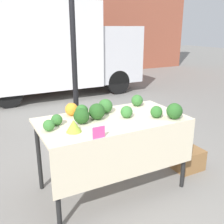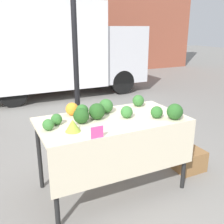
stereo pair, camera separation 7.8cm
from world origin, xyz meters
name	(u,v)px [view 1 (the left image)]	position (x,y,z in m)	size (l,w,h in m)	color
ground_plane	(112,187)	(0.00, 0.00, 0.00)	(40.00, 40.00, 0.00)	gray
tent_pole	(75,79)	(-0.14, 0.80, 1.23)	(0.07, 0.07, 2.46)	black
parked_truck	(52,48)	(0.71, 5.05, 1.34)	(4.60, 2.07, 2.55)	white
market_table	(115,130)	(0.00, -0.07, 0.78)	(1.68, 0.89, 0.90)	beige
orange_cauliflower	(72,109)	(-0.37, 0.32, 0.98)	(0.15, 0.15, 0.15)	orange
romanesco_head	(74,126)	(-0.52, -0.17, 0.96)	(0.16, 0.16, 0.12)	#93B238
broccoli_head_0	(57,120)	(-0.61, 0.09, 0.96)	(0.12, 0.12, 0.12)	#336B2D
broccoli_head_1	(156,112)	(0.47, -0.20, 0.97)	(0.14, 0.14, 0.14)	#2D6628
broccoli_head_2	(127,112)	(0.16, -0.04, 0.97)	(0.14, 0.14, 0.14)	#387533
broccoli_head_3	(49,125)	(-0.73, -0.03, 0.96)	(0.12, 0.12, 0.12)	#387533
broccoli_head_4	(137,100)	(0.53, 0.30, 0.98)	(0.15, 0.15, 0.15)	#336B2D
broccoli_head_5	(105,106)	(0.03, 0.23, 0.99)	(0.17, 0.17, 0.17)	#336B2D
broccoli_head_6	(174,111)	(0.62, -0.33, 0.99)	(0.18, 0.18, 0.18)	#285B23
broccoli_head_7	(82,111)	(-0.28, 0.21, 0.98)	(0.15, 0.15, 0.15)	#2D6628
broccoli_head_8	(82,116)	(-0.36, 0.01, 0.99)	(0.17, 0.17, 0.17)	#23511E
broccoli_head_9	(97,111)	(-0.16, 0.06, 0.99)	(0.18, 0.18, 0.18)	#23511E
price_sign	(99,132)	(-0.36, -0.43, 0.96)	(0.12, 0.01, 0.12)	#EF4793
produce_crate	(187,159)	(1.14, -0.08, 0.14)	(0.39, 0.33, 0.29)	olive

